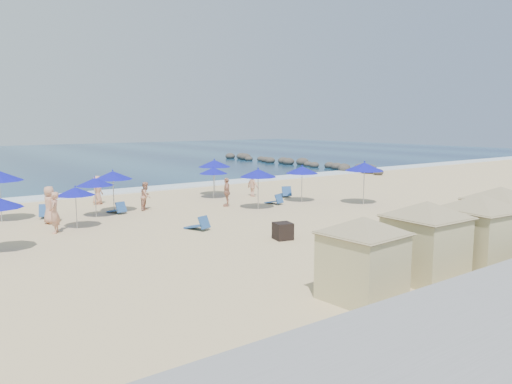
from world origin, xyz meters
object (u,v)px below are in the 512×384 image
Objects in this scene: beachgoer_0 at (54,213)px; beachgoer_1 at (146,196)px; umbrella_6 at (214,163)px; cabana_2 at (480,223)px; cabana_1 at (426,230)px; umbrella_9 at (302,170)px; umbrella_4 at (95,182)px; umbrella_5 at (113,175)px; beachgoer_2 at (227,192)px; cabana_0 at (363,248)px; umbrella_7 at (258,173)px; beachgoer_5 at (50,205)px; beachgoer_4 at (97,190)px; rock_jetty at (293,162)px; umbrella_10 at (364,167)px; umbrella_8 at (213,171)px; cabana_3 at (499,211)px; umbrella_3 at (75,191)px; beachgoer_3 at (253,184)px; trash_bin at (283,231)px.

beachgoer_0 is 1.16× the size of beachgoer_1.
umbrella_6 is 1.56× the size of beachgoer_1.
cabana_2 is 2.79× the size of beachgoer_1.
umbrella_9 is (7.23, 13.89, 0.42)m from cabana_1.
umbrella_5 reaches higher than umbrella_4.
cabana_0 is at bearing 12.08° from beachgoer_2.
umbrella_7 is at bearing 56.36° from beachgoer_2.
umbrella_5 is at bearing -84.17° from beachgoer_5.
umbrella_5 is at bearing 29.98° from umbrella_4.
beachgoer_4 is (-3.29, 20.64, -0.72)m from cabana_1.
rock_jetty is 26.79m from umbrella_9.
cabana_2 is 1.70× the size of umbrella_10.
umbrella_8 is 1.21× the size of beachgoer_4.
cabana_3 is 2.19× the size of umbrella_3.
umbrella_5 is 3.57m from beachgoer_4.
beachgoer_3 is at bearing 86.68° from cabana_3.
cabana_2 reaches higher than beachgoer_4.
beachgoer_2 is (10.16, 1.41, -0.08)m from beachgoer_0.
umbrella_6 is 12.02m from beachgoer_5.
beachgoer_2 is at bearing 122.63° from beachgoer_0.
umbrella_8 is 3.35m from beachgoer_2.
trash_bin is 0.30× the size of umbrella_7.
beachgoer_4 is (-6.78, 7.21, -1.21)m from umbrella_7.
cabana_2 reaches higher than umbrella_5.
cabana_0 is at bearing -126.17° from umbrella_9.
beachgoer_1 is (-8.99, 3.14, -1.21)m from umbrella_9.
umbrella_7 reaches higher than beachgoer_4.
cabana_1 is 2.72× the size of beachgoer_3.
umbrella_3 is (-8.88, 14.75, 0.15)m from cabana_2.
trash_bin is 7.01m from cabana_1.
beachgoer_0 is at bearing -160.38° from umbrella_3.
umbrella_9 is 0.88× the size of umbrella_10.
cabana_0 reaches higher than beachgoer_1.
umbrella_6 is 0.95× the size of umbrella_10.
cabana_3 is 19.04m from umbrella_4.
umbrella_5 reaches higher than beachgoer_1.
umbrella_6 is 1.44× the size of beachgoer_4.
umbrella_8 is at bearing 86.43° from cabana_2.
umbrella_3 is 1.10× the size of beachgoer_5.
umbrella_4 is 2.57m from beachgoer_5.
cabana_3 is (2.79, 0.78, -0.02)m from cabana_2.
umbrella_7 is 1.49× the size of beachgoer_1.
umbrella_7 is at bearing -5.21° from umbrella_3.
umbrella_8 is 9.60m from umbrella_10.
umbrella_6 is (7.28, 19.51, 0.69)m from cabana_0.
trash_bin is at bearing -131.53° from rock_jetty.
cabana_1 is 2.44m from cabana_2.
umbrella_8 is at bearing 8.96° from umbrella_5.
cabana_0 is at bearing -138.83° from umbrella_10.
trash_bin is 13.48m from umbrella_6.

